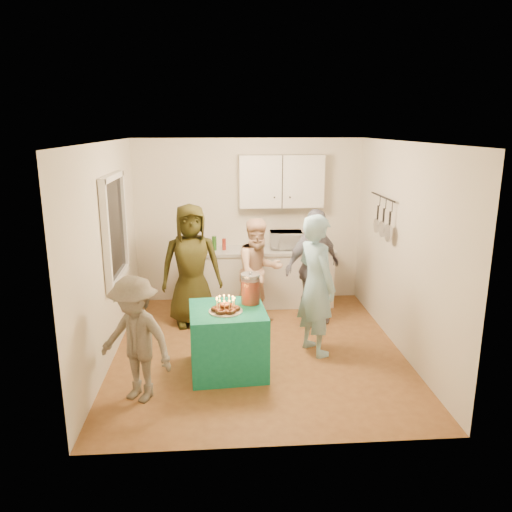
{
  "coord_description": "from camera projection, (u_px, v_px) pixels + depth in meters",
  "views": [
    {
      "loc": [
        -0.45,
        -5.86,
        2.77
      ],
      "look_at": [
        0.0,
        0.35,
        1.15
      ],
      "focal_mm": 35.0,
      "sensor_mm": 36.0,
      "label": 1
    }
  ],
  "objects": [
    {
      "name": "man_birthday",
      "position": [
        316.0,
        285.0,
        6.12
      ],
      "size": [
        0.66,
        0.76,
        1.77
      ],
      "primitive_type": "imported",
      "rotation": [
        0.0,
        0.0,
        2.0
      ],
      "color": "#9FD1E7",
      "rests_on": "floor"
    },
    {
      "name": "woman_back_center",
      "position": [
        259.0,
        272.0,
        7.08
      ],
      "size": [
        0.92,
        0.84,
        1.54
      ],
      "primitive_type": "imported",
      "rotation": [
        0.0,
        0.0,
        0.42
      ],
      "color": "tan",
      "rests_on": "floor"
    },
    {
      "name": "countertop",
      "position": [
        262.0,
        250.0,
        7.82
      ],
      "size": [
        2.24,
        0.62,
        0.05
      ],
      "primitive_type": "cube",
      "color": "beige",
      "rests_on": "counter"
    },
    {
      "name": "woman_back_left",
      "position": [
        191.0,
        265.0,
        7.03
      ],
      "size": [
        0.93,
        0.68,
        1.75
      ],
      "primitive_type": "imported",
      "rotation": [
        0.0,
        0.0,
        0.16
      ],
      "color": "#504A16",
      "rests_on": "floor"
    },
    {
      "name": "microwave",
      "position": [
        286.0,
        240.0,
        7.8
      ],
      "size": [
        0.51,
        0.36,
        0.27
      ],
      "primitive_type": "imported",
      "rotation": [
        0.0,
        0.0,
        -0.04
      ],
      "color": "white",
      "rests_on": "countertop"
    },
    {
      "name": "floor",
      "position": [
        258.0,
        350.0,
        6.39
      ],
      "size": [
        4.0,
        4.0,
        0.0
      ],
      "primitive_type": "plane",
      "color": "brown",
      "rests_on": "ground"
    },
    {
      "name": "party_table",
      "position": [
        228.0,
        340.0,
        5.76
      ],
      "size": [
        0.91,
        0.91,
        0.76
      ],
      "primitive_type": "cube",
      "rotation": [
        0.0,
        0.0,
        0.07
      ],
      "color": "#137D5D",
      "rests_on": "floor"
    },
    {
      "name": "counter",
      "position": [
        262.0,
        278.0,
        7.93
      ],
      "size": [
        2.2,
        0.58,
        0.86
      ],
      "primitive_type": "cube",
      "color": "white",
      "rests_on": "floor"
    },
    {
      "name": "left_wall",
      "position": [
        108.0,
        254.0,
        5.93
      ],
      "size": [
        4.0,
        4.0,
        0.0
      ],
      "primitive_type": "plane",
      "color": "silver",
      "rests_on": "floor"
    },
    {
      "name": "child_near_left",
      "position": [
        136.0,
        339.0,
        5.08
      ],
      "size": [
        1.0,
        0.86,
        1.34
      ],
      "primitive_type": "imported",
      "rotation": [
        0.0,
        0.0,
        -0.53
      ],
      "color": "#5C5549",
      "rests_on": "floor"
    },
    {
      "name": "window_night",
      "position": [
        114.0,
        228.0,
        6.16
      ],
      "size": [
        0.04,
        1.0,
        1.2
      ],
      "primitive_type": "cube",
      "color": "black",
      "rests_on": "left_wall"
    },
    {
      "name": "woman_back_right",
      "position": [
        313.0,
        267.0,
        7.07
      ],
      "size": [
        1.05,
        0.87,
        1.67
      ],
      "primitive_type": "imported",
      "rotation": [
        0.0,
        0.0,
        0.57
      ],
      "color": "black",
      "rests_on": "floor"
    },
    {
      "name": "back_wall",
      "position": [
        248.0,
        221.0,
        7.99
      ],
      "size": [
        3.6,
        3.6,
        0.0
      ],
      "primitive_type": "plane",
      "color": "silver",
      "rests_on": "floor"
    },
    {
      "name": "ceiling",
      "position": [
        258.0,
        142.0,
        5.73
      ],
      "size": [
        4.0,
        4.0,
        0.0
      ],
      "primitive_type": "plane",
      "color": "white",
      "rests_on": "floor"
    },
    {
      "name": "punch_jar",
      "position": [
        250.0,
        289.0,
        5.81
      ],
      "size": [
        0.22,
        0.22,
        0.34
      ],
      "primitive_type": "cylinder",
      "color": "red",
      "rests_on": "party_table"
    },
    {
      "name": "pot_rack",
      "position": [
        380.0,
        215.0,
        6.78
      ],
      "size": [
        0.12,
        1.0,
        0.6
      ],
      "primitive_type": "cube",
      "color": "black",
      "rests_on": "right_wall"
    },
    {
      "name": "donut_cake",
      "position": [
        226.0,
        304.0,
        5.56
      ],
      "size": [
        0.38,
        0.38,
        0.18
      ],
      "primitive_type": null,
      "color": "#381C0C",
      "rests_on": "party_table"
    },
    {
      "name": "upper_cabinet",
      "position": [
        281.0,
        181.0,
        7.72
      ],
      "size": [
        1.3,
        0.3,
        0.8
      ],
      "primitive_type": "cube",
      "color": "white",
      "rests_on": "back_wall"
    },
    {
      "name": "right_wall",
      "position": [
        402.0,
        249.0,
        6.19
      ],
      "size": [
        4.0,
        4.0,
        0.0
      ],
      "primitive_type": "plane",
      "color": "silver",
      "rests_on": "floor"
    }
  ]
}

